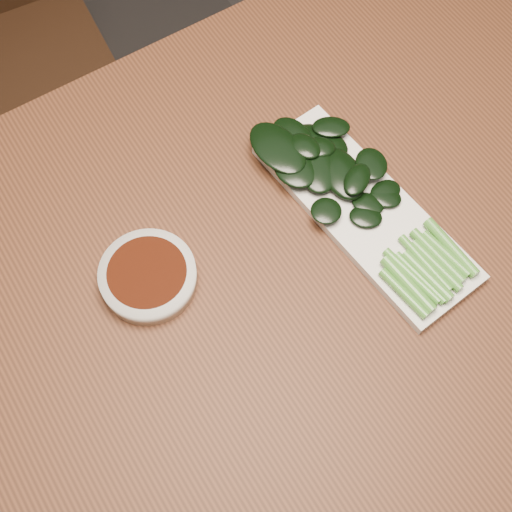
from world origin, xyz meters
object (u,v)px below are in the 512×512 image
at_px(table, 277,280).
at_px(gai_lan, 339,181).
at_px(sauce_bowl, 148,276).
at_px(serving_plate, 365,212).

bearing_deg(table, gai_lan, 18.73).
xyz_separation_m(sauce_bowl, serving_plate, (0.29, -0.07, -0.01)).
bearing_deg(table, sauce_bowl, 158.96).
distance_m(table, gai_lan, 0.16).
height_order(table, sauce_bowl, sauce_bowl).
distance_m(table, serving_plate, 0.15).
bearing_deg(gai_lan, table, -161.27).
bearing_deg(gai_lan, sauce_bowl, 176.01).
xyz_separation_m(sauce_bowl, gai_lan, (0.28, -0.02, 0.01)).
height_order(table, gai_lan, gai_lan).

